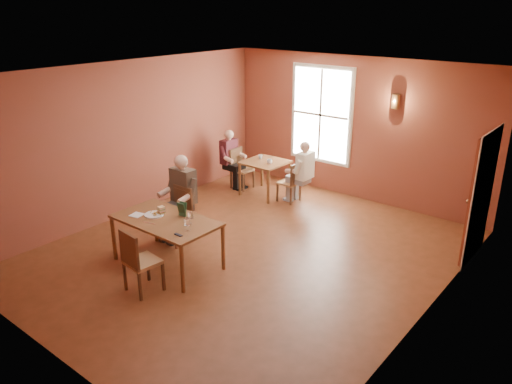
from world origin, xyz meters
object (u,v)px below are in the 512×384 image
Objects in this scene: main_table at (167,242)px; diner_maroon at (241,161)px; chair_diner_maroon at (242,169)px; chair_empty at (143,260)px; chair_diner_white at (289,182)px; second_table at (265,178)px; chair_diner_main at (176,216)px; diner_main at (174,204)px; diner_white at (291,172)px.

diner_maroon reaches higher than main_table.
main_table is 3.76m from chair_diner_maroon.
chair_empty reaches higher than chair_diner_white.
diner_maroon is (-0.68, 0.00, 0.26)m from second_table.
chair_diner_main is 1.00× the size of chair_empty.
chair_empty is (0.83, -1.37, -0.24)m from diner_main.
chair_diner_main is 2.87m from chair_diner_white.
chair_diner_white is (-0.41, 4.25, -0.06)m from chair_empty.
chair_diner_white is 0.67× the size of diner_white.
main_table is at bearing -78.15° from second_table.
diner_main is at bearing 128.88° from main_table.
chair_diner_maroon is (-1.33, 0.00, -0.19)m from diner_white.
chair_diner_maroon is at bearing -72.75° from chair_diner_main.
second_table is at bearing 90.00° from diner_white.
diner_maroon is at bearing 112.02° from main_table.
main_table is 0.86m from diner_main.
chair_diner_maroon reaches higher than chair_diner_white.
chair_empty is at bearing 22.27° from diner_maroon.
chair_diner_maroon is (-1.38, 3.49, 0.06)m from main_table.
chair_diner_main is 1.63m from chair_empty.
diner_maroon is at bearing -72.37° from diner_main.
chair_diner_main is 0.77× the size of diner_maroon.
chair_empty is 4.38m from second_table.
main_table is at bearing -178.64° from chair_diner_white.
main_table reaches higher than second_table.
diner_main is 2.91m from diner_white.
diner_white is (0.45, 2.84, 0.15)m from chair_diner_main.
chair_empty reaches higher than second_table.
main_table is 1.71× the size of chair_empty.
second_table is at bearing -85.37° from diner_main.
chair_diner_main is 1.14× the size of chair_diner_white.
chair_diner_main is 0.76× the size of diner_white.
second_table is at bearing 90.00° from chair_diner_maroon.
diner_white is at bearing 0.00° from second_table.
diner_maroon is at bearing -72.20° from chair_diner_main.
diner_white is at bearing 101.33° from chair_empty.
second_table is 0.66× the size of diner_white.
chair_diner_main is at bearing -85.32° from second_table.
diner_main is 1.48× the size of chair_empty.
chair_diner_white is at bearing 90.00° from diner_white.
main_table is 3.50m from diner_white.
diner_white is at bearing -98.94° from chair_diner_main.
chair_diner_main reaches higher than chair_diner_white.
diner_white reaches higher than chair_diner_white.
diner_maroon reaches higher than chair_diner_white.
chair_empty is at bearing -174.51° from chair_diner_white.
chair_empty is 0.76× the size of diner_white.
chair_diner_maroon is at bearing 118.15° from chair_empty.
diner_main is 1.14× the size of diner_maroon.
diner_main reaches higher than chair_diner_main.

